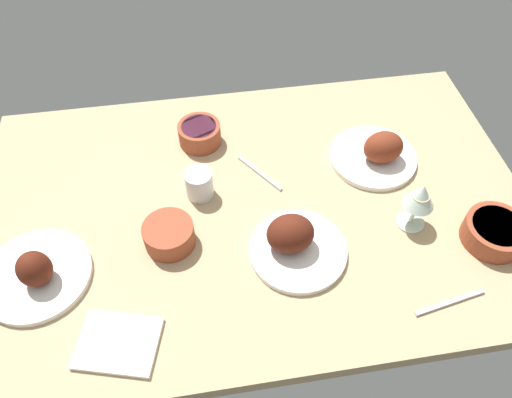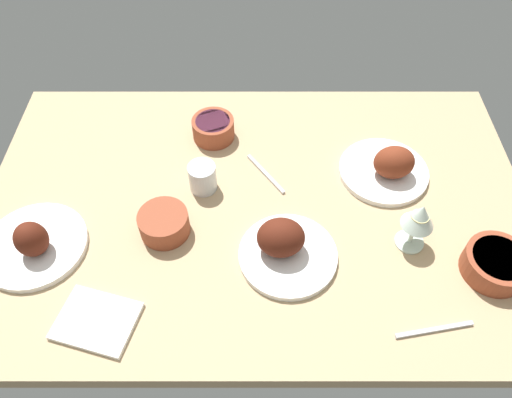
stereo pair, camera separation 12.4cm
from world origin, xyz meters
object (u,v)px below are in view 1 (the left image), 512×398
Objects in this scene: water_tumbler at (199,184)px; fork_loose at (450,302)px; plate_center_main at (294,242)px; wine_glass at (420,197)px; folded_napkin at (118,343)px; plate_near_viewer at (36,273)px; spoon_loose at (260,173)px; plate_far_side at (378,153)px; bowl_sauce at (169,234)px; bowl_onions at (200,133)px; bowl_cream at (495,232)px.

water_tumbler is 0.45× the size of fork_loose.
wine_glass is at bearing 6.48° from plate_center_main.
water_tumbler is 43.27cm from folded_napkin.
plate_near_viewer is 89.50cm from wine_glass.
water_tumbler reaches higher than spoon_loose.
folded_napkin is 1.01× the size of spoon_loose.
plate_far_side reaches higher than bowl_sauce.
bowl_sauce is at bearing -33.43° from fork_loose.
water_tumbler is (-50.70, 17.47, -6.03)cm from wine_glass.
bowl_onions is at bearing 43.99° from plate_near_viewer.
plate_far_side is 1.96× the size of bowl_sauce.
folded_napkin is 56.13cm from spoon_loose.
bowl_cream is at bearing -148.57° from fork_loose.
spoon_loose is at bearing 147.51° from wine_glass.
plate_center_main is at bearing -45.86° from water_tumbler.
fork_loose is at bearing -12.79° from plate_near_viewer.
plate_near_viewer reaches higher than spoon_loose.
folded_napkin is 0.95× the size of fork_loose.
plate_center_main is at bearing 174.81° from bowl_cream.
plate_near_viewer is at bearing 176.90° from bowl_cream.
bowl_sauce is (-10.08, -33.25, -0.02)cm from bowl_onions.
bowl_onions is 0.98× the size of bowl_sauce.
spoon_loose is at bearing -61.59° from fork_loose.
bowl_sauce is 31.01cm from spoon_loose.
plate_near_viewer is 3.18× the size of water_tumbler.
bowl_sauce reaches higher than fork_loose.
wine_glass is 74.57cm from folded_napkin.
wine_glass reaches higher than fork_loose.
bowl_sauce is at bearing 10.34° from plate_near_viewer.
plate_far_side is at bearing 15.23° from plate_near_viewer.
spoon_loose is (54.85, 23.88, -2.18)cm from plate_near_viewer.
fork_loose is at bearing -138.50° from bowl_cream.
plate_far_side reaches higher than folded_napkin.
spoon_loose is (24.80, 18.40, -2.87)cm from bowl_sauce.
spoon_loose is at bearing 98.82° from plate_center_main.
bowl_cream is (76.62, -11.27, -0.16)cm from bowl_sauce.
plate_far_side is at bearing 123.34° from bowl_cream.
wine_glass is (30.40, 3.45, 6.32)cm from plate_center_main.
wine_glass reaches higher than plate_near_viewer.
plate_near_viewer reaches higher than folded_napkin.
bowl_cream is (47.89, -4.35, -0.50)cm from plate_center_main.
wine_glass is at bearing 155.95° from bowl_cream.
plate_near_viewer is 1.69× the size of bowl_cream.
plate_center_main is 1.96× the size of bowl_onions.
plate_far_side is 22.86cm from wine_glass.
bowl_cream is (106.66, -5.79, 0.52)cm from plate_near_viewer.
wine_glass is (49.04, -36.71, 6.64)cm from bowl_onions.
bowl_sauce is at bearing 171.63° from bowl_cream.
water_tumbler is at bearing -94.94° from bowl_onions.
bowl_onions is 77.50cm from fork_loose.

